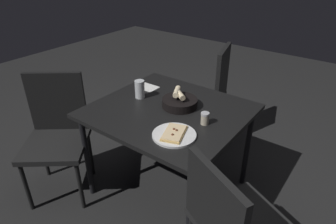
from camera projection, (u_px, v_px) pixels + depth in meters
ground at (169, 187)px, 2.40m from camera, size 8.00×8.00×0.00m
dining_table at (169, 117)px, 2.08m from camera, size 1.02×0.94×0.72m
pizza_plate at (174, 134)px, 1.76m from camera, size 0.26×0.26×0.04m
bread_basket at (180, 102)px, 2.07m from camera, size 0.25×0.25×0.12m
beer_glass at (140, 90)px, 2.18m from camera, size 0.07×0.07×0.13m
pepper_shaker at (205, 119)px, 1.86m from camera, size 0.05×0.05×0.08m
napkin at (148, 87)px, 2.37m from camera, size 0.16×0.12×0.00m
chair_near at (57, 128)px, 2.20m from camera, size 0.62×0.62×0.93m
chair_far at (231, 221)px, 1.48m from camera, size 0.59×0.59×0.87m
chair_spare at (209, 90)px, 2.80m from camera, size 0.54×0.54×0.94m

